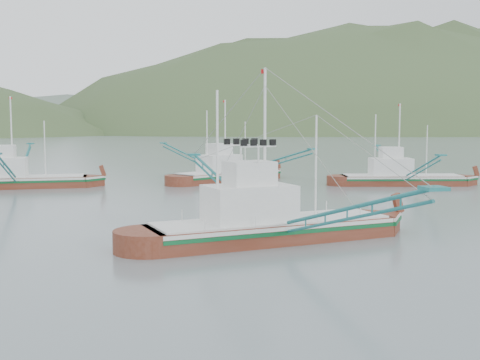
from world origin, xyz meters
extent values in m
plane|color=slate|center=(0.00, 0.00, 0.00)|extent=(1200.00, 1200.00, 0.00)
cube|color=#602514|center=(0.37, -1.46, 0.21)|extent=(16.51, 7.29, 2.13)
cube|color=silver|center=(0.37, -1.46, 1.12)|extent=(16.21, 7.31, 0.23)
cube|color=#0C5528|center=(0.37, -1.46, 0.85)|extent=(16.21, 7.33, 0.23)
cube|color=silver|center=(0.37, -1.46, 1.33)|extent=(15.68, 6.92, 0.13)
cube|color=silver|center=(-1.20, -1.77, 2.45)|extent=(5.89, 4.38, 2.34)
cube|color=silver|center=(-1.20, -1.77, 4.37)|extent=(3.17, 2.84, 1.49)
cylinder|color=white|center=(-0.15, -1.56, 6.07)|extent=(0.17, 0.17, 9.59)
cylinder|color=white|center=(-3.29, -2.18, 5.35)|extent=(0.15, 0.15, 8.15)
cylinder|color=white|center=(3.51, -0.84, 4.63)|extent=(0.13, 0.13, 6.71)
cube|color=#602514|center=(5.71, 37.56, 0.20)|extent=(15.19, 11.35, 2.04)
cube|color=silver|center=(5.71, 37.56, 1.07)|extent=(14.97, 11.26, 0.22)
cube|color=#0C5528|center=(5.71, 37.56, 0.81)|extent=(14.98, 11.28, 0.22)
cube|color=silver|center=(5.71, 37.56, 1.27)|extent=(14.43, 10.78, 0.12)
cube|color=silver|center=(4.40, 36.78, 2.34)|extent=(6.04, 5.41, 2.24)
cube|color=silver|center=(4.40, 36.78, 4.17)|extent=(3.42, 3.28, 1.43)
cylinder|color=white|center=(5.27, 37.30, 5.80)|extent=(0.16, 0.16, 9.16)
cylinder|color=white|center=(2.65, 35.73, 5.12)|extent=(0.14, 0.14, 7.79)
cylinder|color=white|center=(8.33, 39.13, 4.43)|extent=(0.12, 0.12, 6.41)
cube|color=#602514|center=(25.14, 28.03, 0.19)|extent=(14.88, 6.76, 1.92)
cube|color=silver|center=(25.14, 28.03, 1.01)|extent=(14.61, 6.78, 0.21)
cube|color=#0C5528|center=(25.14, 28.03, 0.77)|extent=(14.62, 6.80, 0.21)
cube|color=silver|center=(25.14, 28.03, 1.20)|extent=(14.13, 6.43, 0.12)
cube|color=silver|center=(23.73, 28.33, 2.21)|extent=(5.33, 4.01, 2.11)
cube|color=silver|center=(23.73, 28.33, 3.93)|extent=(2.88, 2.59, 1.34)
cylinder|color=white|center=(24.67, 28.13, 5.47)|extent=(0.15, 0.15, 8.64)
cylinder|color=white|center=(21.86, 28.73, 4.82)|extent=(0.13, 0.13, 7.34)
cylinder|color=white|center=(27.95, 27.42, 4.17)|extent=(0.12, 0.12, 6.04)
cube|color=#602514|center=(-19.61, 35.32, 0.21)|extent=(15.45, 4.14, 2.06)
cube|color=silver|center=(-19.61, 35.32, 1.08)|extent=(15.14, 4.22, 0.23)
cube|color=#0C5528|center=(-19.61, 35.32, 0.82)|extent=(15.14, 4.24, 0.23)
cube|color=silver|center=(-19.61, 35.32, 1.29)|extent=(14.67, 3.93, 0.12)
cube|color=silver|center=(-21.15, 35.32, 2.37)|extent=(5.15, 3.30, 2.26)
cube|color=silver|center=(-21.15, 35.32, 4.22)|extent=(2.68, 2.27, 1.44)
cylinder|color=white|center=(-20.13, 35.32, 5.87)|extent=(0.16, 0.16, 9.26)
cylinder|color=white|center=(-16.52, 35.33, 4.48)|extent=(0.12, 0.12, 6.49)
ellipsoid|color=#3A5129|center=(240.00, 430.00, 0.00)|extent=(684.00, 432.00, 306.00)
ellipsoid|color=slate|center=(30.00, 560.00, 0.00)|extent=(960.00, 400.00, 240.00)
camera|label=1|loc=(-10.08, -37.77, 7.49)|focal=45.00mm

